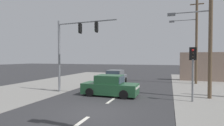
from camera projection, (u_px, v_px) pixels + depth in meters
name	position (u px, v px, depth m)	size (l,w,h in m)	color
ground_plane	(95.00, 112.00, 9.21)	(140.00, 140.00, 0.00)	#303033
lane_dash_near	(76.00, 126.00, 7.31)	(0.20, 2.40, 0.01)	silver
lane_dash_mid	(113.00, 99.00, 12.06)	(0.20, 2.40, 0.01)	silver
lane_dash_far	(129.00, 88.00, 16.80)	(0.20, 2.40, 0.01)	silver
kerb_left_verge	(26.00, 90.00, 15.68)	(8.00, 40.00, 0.02)	gray
utility_pole_midground_right	(208.00, 33.00, 12.20)	(3.78, 0.29, 8.55)	brown
utility_pole_background_right	(195.00, 36.00, 19.27)	(3.78, 0.33, 9.89)	brown
traffic_signal_mast	(72.00, 42.00, 14.27)	(5.28, 0.53, 6.00)	slate
pedestal_signal_right_kerb	(193.00, 65.00, 11.29)	(0.44, 0.31, 3.56)	slate
sedan_oncoming_mid	(110.00, 86.00, 13.31)	(4.25, 1.92, 1.56)	#235633
sedan_receding_far	(115.00, 78.00, 19.15)	(1.93, 4.26, 1.56)	slate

